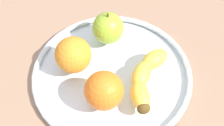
# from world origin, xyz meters

# --- Properties ---
(ground_plane) EXTENTS (1.47, 1.47, 0.04)m
(ground_plane) POSITION_xyz_m (0.00, 0.00, -0.02)
(ground_plane) COLOR #98765B
(fruit_bowl) EXTENTS (0.35, 0.35, 0.02)m
(fruit_bowl) POSITION_xyz_m (0.00, 0.00, 0.01)
(fruit_bowl) COLOR silver
(fruit_bowl) RESTS_ON ground_plane
(banana) EXTENTS (0.16, 0.10, 0.04)m
(banana) POSITION_xyz_m (-0.02, 0.07, 0.04)
(banana) COLOR yellow
(banana) RESTS_ON fruit_bowl
(apple) EXTENTS (0.07, 0.07, 0.08)m
(apple) POSITION_xyz_m (-0.07, -0.07, 0.05)
(apple) COLOR #93BB2F
(apple) RESTS_ON fruit_bowl
(orange_front_right) EXTENTS (0.08, 0.08, 0.08)m
(orange_front_right) POSITION_xyz_m (0.07, 0.04, 0.06)
(orange_front_right) COLOR orange
(orange_front_right) RESTS_ON fruit_bowl
(orange_center) EXTENTS (0.08, 0.08, 0.08)m
(orange_center) POSITION_xyz_m (0.04, -0.07, 0.06)
(orange_center) COLOR orange
(orange_center) RESTS_ON fruit_bowl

